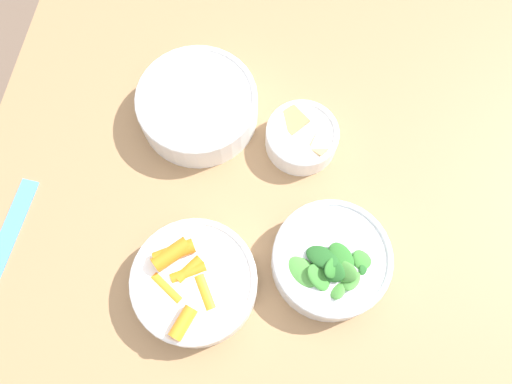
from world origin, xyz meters
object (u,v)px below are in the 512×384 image
object	(u,v)px
bowl_beans_hotdog	(198,107)
bowl_cookies	(302,137)
bowl_greens	(331,261)
bowl_carrots	(194,282)

from	to	relation	value
bowl_beans_hotdog	bowl_cookies	xyz separation A→B (m)	(-0.03, -0.18, -0.00)
bowl_cookies	bowl_greens	bearing A→B (deg)	-160.73
bowl_carrots	bowl_cookies	size ratio (longest dim) A/B	1.53
bowl_carrots	bowl_cookies	world-z (taller)	bowl_carrots
bowl_carrots	bowl_greens	world-z (taller)	bowl_greens
bowl_beans_hotdog	bowl_carrots	bearing A→B (deg)	-169.75
bowl_greens	bowl_beans_hotdog	size ratio (longest dim) A/B	0.89
bowl_greens	bowl_beans_hotdog	xyz separation A→B (m)	(0.22, 0.25, -0.00)
bowl_beans_hotdog	bowl_greens	bearing A→B (deg)	-132.07
bowl_greens	bowl_cookies	bearing A→B (deg)	19.27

